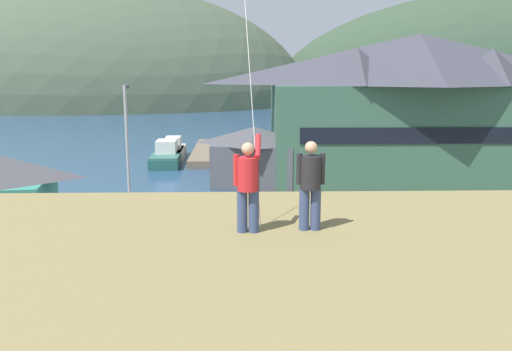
# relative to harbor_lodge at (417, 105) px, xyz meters

# --- Properties ---
(ground_plane) EXTENTS (600.00, 600.00, 0.00)m
(ground_plane) POSITION_rel_harbor_lodge_xyz_m (-13.46, -21.60, -5.77)
(ground_plane) COLOR #66604C
(parking_lot_pad) EXTENTS (40.00, 20.00, 0.10)m
(parking_lot_pad) POSITION_rel_harbor_lodge_xyz_m (-13.46, -16.60, -5.72)
(parking_lot_pad) COLOR gray
(parking_lot_pad) RESTS_ON ground
(bay_water) EXTENTS (360.00, 84.00, 0.03)m
(bay_water) POSITION_rel_harbor_lodge_xyz_m (-13.46, 38.40, -5.76)
(bay_water) COLOR navy
(bay_water) RESTS_ON ground
(far_hill_west_ridge) EXTENTS (94.20, 66.83, 51.66)m
(far_hill_west_ridge) POSITION_rel_harbor_lodge_xyz_m (-44.96, 87.54, -5.77)
(far_hill_west_ridge) COLOR #42513D
(far_hill_west_ridge) RESTS_ON ground
(harbor_lodge) EXTENTS (22.49, 8.99, 10.89)m
(harbor_lodge) POSITION_rel_harbor_lodge_xyz_m (0.00, 0.00, 0.00)
(harbor_lodge) COLOR #38604C
(harbor_lodge) RESTS_ON ground
(storage_shed_waterside) EXTENTS (6.86, 4.97, 4.38)m
(storage_shed_waterside) POSITION_rel_harbor_lodge_xyz_m (-12.00, -1.66, -3.51)
(storage_shed_waterside) COLOR #474C56
(storage_shed_waterside) RESTS_ON ground
(wharf_dock) EXTENTS (3.20, 13.81, 0.70)m
(wharf_dock) POSITION_rel_harbor_lodge_xyz_m (-15.97, 11.98, -5.42)
(wharf_dock) COLOR #70604C
(wharf_dock) RESTS_ON ground
(moored_boat_wharfside) EXTENTS (2.61, 7.72, 2.16)m
(moored_boat_wharfside) POSITION_rel_harbor_lodge_xyz_m (-19.55, 8.09, -5.05)
(moored_boat_wharfside) COLOR #23564C
(moored_boat_wharfside) RESTS_ON ground
(moored_boat_outer_mooring) EXTENTS (2.72, 8.43, 2.16)m
(moored_boat_outer_mooring) POSITION_rel_harbor_lodge_xyz_m (-12.25, 11.77, -5.05)
(moored_boat_outer_mooring) COLOR #A8A399
(moored_boat_outer_mooring) RESTS_ON ground
(moored_boat_inner_slip) EXTENTS (2.09, 6.03, 2.16)m
(moored_boat_inner_slip) POSITION_rel_harbor_lodge_xyz_m (-19.24, 10.29, -5.05)
(moored_boat_inner_slip) COLOR #A8A399
(moored_boat_inner_slip) RESTS_ON ground
(parked_car_corner_spot) EXTENTS (4.24, 2.13, 1.82)m
(parked_car_corner_spot) POSITION_rel_harbor_lodge_xyz_m (-0.33, -14.45, -4.71)
(parked_car_corner_spot) COLOR red
(parked_car_corner_spot) RESTS_ON parking_lot_pad
(parked_car_front_row_red) EXTENTS (4.33, 2.31, 1.82)m
(parked_car_front_row_red) POSITION_rel_harbor_lodge_xyz_m (-16.98, -14.01, -4.71)
(parked_car_front_row_red) COLOR navy
(parked_car_front_row_red) RESTS_ON parking_lot_pad
(parked_car_front_row_end) EXTENTS (4.33, 2.31, 1.82)m
(parked_car_front_row_end) POSITION_rel_harbor_lodge_xyz_m (-6.27, -20.31, -4.71)
(parked_car_front_row_end) COLOR slate
(parked_car_front_row_end) RESTS_ON parking_lot_pad
(parked_car_back_row_right) EXTENTS (4.29, 2.24, 1.82)m
(parked_car_back_row_right) POSITION_rel_harbor_lodge_xyz_m (-16.43, -20.22, -4.71)
(parked_car_back_row_right) COLOR #9EA3A8
(parked_car_back_row_right) RESTS_ON parking_lot_pad
(parked_car_mid_row_far) EXTENTS (4.31, 2.27, 1.82)m
(parked_car_mid_row_far) POSITION_rel_harbor_lodge_xyz_m (-9.19, -15.37, -4.71)
(parked_car_mid_row_far) COLOR silver
(parked_car_mid_row_far) RESTS_ON parking_lot_pad
(parking_light_pole) EXTENTS (0.24, 0.78, 7.56)m
(parking_light_pole) POSITION_rel_harbor_lodge_xyz_m (-19.06, -11.05, -1.35)
(parking_light_pole) COLOR #ADADB2
(parking_light_pole) RESTS_ON parking_lot_pad
(person_kite_flyer) EXTENTS (0.54, 0.65, 1.86)m
(person_kite_flyer) POSITION_rel_harbor_lodge_xyz_m (-12.79, -30.39, 0.78)
(person_kite_flyer) COLOR #384770
(person_kite_flyer) RESTS_ON grassy_hill_foreground
(person_companion) EXTENTS (0.55, 0.40, 1.74)m
(person_companion) POSITION_rel_harbor_lodge_xyz_m (-11.59, -30.27, 0.77)
(person_companion) COLOR #384770
(person_companion) RESTS_ON grassy_hill_foreground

